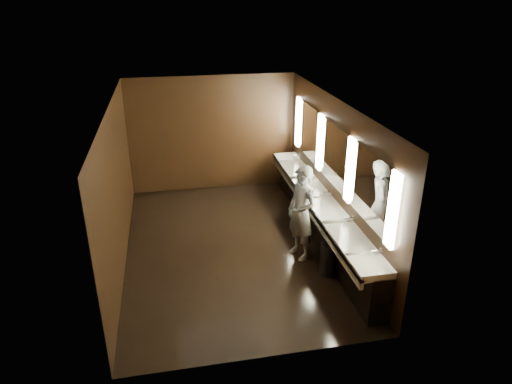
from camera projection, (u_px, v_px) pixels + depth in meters
floor at (232, 246)px, 8.91m from camera, size 6.00×6.00×0.00m
ceiling at (228, 105)px, 7.78m from camera, size 4.00×6.00×0.02m
wall_back at (212, 134)px, 11.03m from camera, size 4.00×0.02×2.80m
wall_front at (265, 271)px, 5.65m from camera, size 4.00×0.02×2.80m
wall_left at (117, 189)px, 7.99m from camera, size 0.02×6.00×2.80m
wall_right at (334, 173)px, 8.70m from camera, size 0.02×6.00×2.80m
sink_counter at (321, 216)px, 9.03m from camera, size 0.55×5.40×1.01m
mirror_band at (334, 155)px, 8.55m from camera, size 0.06×5.03×1.15m
person at (301, 213)px, 8.25m from camera, size 0.63×0.76×1.79m
trash_bin at (330, 258)px, 7.98m from camera, size 0.39×0.39×0.57m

